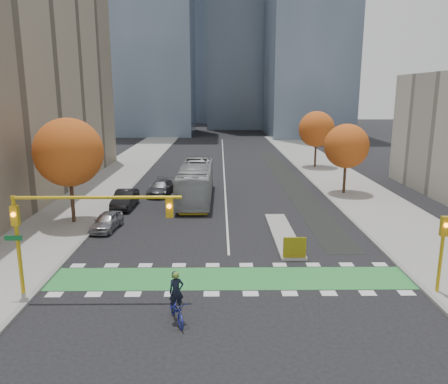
{
  "coord_description": "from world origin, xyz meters",
  "views": [
    {
      "loc": [
        -0.57,
        -20.94,
        10.01
      ],
      "look_at": [
        -0.25,
        9.86,
        3.0
      ],
      "focal_mm": 35.0,
      "sensor_mm": 36.0,
      "label": 1
    }
  ],
  "objects_px": {
    "traffic_signal_west": "(68,219)",
    "hazard_board": "(295,248)",
    "bus": "(196,182)",
    "tree_east_far": "(317,129)",
    "traffic_signal_east": "(442,243)",
    "cyclist": "(177,305)",
    "parked_car_a": "(107,221)",
    "tree_west": "(69,152)",
    "parked_car_c": "(161,188)",
    "tree_east_near": "(346,146)",
    "parked_car_b": "(125,199)"
  },
  "relations": [
    {
      "from": "bus",
      "to": "parked_car_a",
      "type": "distance_m",
      "value": 11.31
    },
    {
      "from": "tree_west",
      "to": "bus",
      "type": "distance_m",
      "value": 12.67
    },
    {
      "from": "parked_car_a",
      "to": "tree_east_far",
      "type": "bearing_deg",
      "value": 58.47
    },
    {
      "from": "tree_east_near",
      "to": "tree_west",
      "type": "bearing_deg",
      "value": -157.38
    },
    {
      "from": "tree_east_far",
      "to": "parked_car_a",
      "type": "height_order",
      "value": "tree_east_far"
    },
    {
      "from": "tree_east_near",
      "to": "tree_east_far",
      "type": "xyz_separation_m",
      "value": [
        0.5,
        16.0,
        0.38
      ]
    },
    {
      "from": "tree_east_near",
      "to": "cyclist",
      "type": "distance_m",
      "value": 29.3
    },
    {
      "from": "traffic_signal_west",
      "to": "parked_car_a",
      "type": "height_order",
      "value": "traffic_signal_west"
    },
    {
      "from": "traffic_signal_west",
      "to": "hazard_board",
      "type": "bearing_deg",
      "value": 21.55
    },
    {
      "from": "traffic_signal_east",
      "to": "parked_car_a",
      "type": "bearing_deg",
      "value": 150.74
    },
    {
      "from": "tree_west",
      "to": "parked_car_a",
      "type": "height_order",
      "value": "tree_west"
    },
    {
      "from": "traffic_signal_east",
      "to": "tree_west",
      "type": "bearing_deg",
      "value": 150.93
    },
    {
      "from": "traffic_signal_east",
      "to": "bus",
      "type": "height_order",
      "value": "traffic_signal_east"
    },
    {
      "from": "traffic_signal_east",
      "to": "parked_car_c",
      "type": "bearing_deg",
      "value": 127.26
    },
    {
      "from": "tree_east_far",
      "to": "parked_car_a",
      "type": "distance_m",
      "value": 35.27
    },
    {
      "from": "traffic_signal_east",
      "to": "tree_east_near",
      "type": "bearing_deg",
      "value": 86.19
    },
    {
      "from": "traffic_signal_east",
      "to": "parked_car_c",
      "type": "height_order",
      "value": "traffic_signal_east"
    },
    {
      "from": "tree_west",
      "to": "parked_car_a",
      "type": "bearing_deg",
      "value": -27.83
    },
    {
      "from": "cyclist",
      "to": "parked_car_b",
      "type": "distance_m",
      "value": 21.01
    },
    {
      "from": "cyclist",
      "to": "traffic_signal_west",
      "type": "bearing_deg",
      "value": 133.62
    },
    {
      "from": "tree_east_near",
      "to": "parked_car_a",
      "type": "relative_size",
      "value": 1.82
    },
    {
      "from": "tree_east_far",
      "to": "bus",
      "type": "distance_m",
      "value": 24.03
    },
    {
      "from": "tree_west",
      "to": "bus",
      "type": "height_order",
      "value": "tree_west"
    },
    {
      "from": "tree_west",
      "to": "parked_car_b",
      "type": "distance_m",
      "value": 7.47
    },
    {
      "from": "hazard_board",
      "to": "bus",
      "type": "height_order",
      "value": "bus"
    },
    {
      "from": "parked_car_a",
      "to": "parked_car_b",
      "type": "bearing_deg",
      "value": 96.41
    },
    {
      "from": "cyclist",
      "to": "bus",
      "type": "distance_m",
      "value": 23.0
    },
    {
      "from": "tree_east_near",
      "to": "bus",
      "type": "height_order",
      "value": "tree_east_near"
    },
    {
      "from": "hazard_board",
      "to": "parked_car_a",
      "type": "distance_m",
      "value": 14.41
    },
    {
      "from": "tree_east_near",
      "to": "traffic_signal_east",
      "type": "distance_m",
      "value": 22.66
    },
    {
      "from": "tree_east_far",
      "to": "cyclist",
      "type": "relative_size",
      "value": 3.21
    },
    {
      "from": "hazard_board",
      "to": "tree_east_near",
      "type": "relative_size",
      "value": 0.2
    },
    {
      "from": "cyclist",
      "to": "tree_west",
      "type": "bearing_deg",
      "value": 101.55
    },
    {
      "from": "cyclist",
      "to": "parked_car_a",
      "type": "bearing_deg",
      "value": 95.06
    },
    {
      "from": "tree_west",
      "to": "traffic_signal_west",
      "type": "xyz_separation_m",
      "value": [
        4.07,
        -12.51,
        -1.58
      ]
    },
    {
      "from": "parked_car_a",
      "to": "bus",
      "type": "bearing_deg",
      "value": 63.22
    },
    {
      "from": "tree_east_far",
      "to": "bus",
      "type": "height_order",
      "value": "tree_east_far"
    },
    {
      "from": "bus",
      "to": "parked_car_c",
      "type": "distance_m",
      "value": 4.3
    },
    {
      "from": "bus",
      "to": "tree_east_far",
      "type": "bearing_deg",
      "value": 50.42
    },
    {
      "from": "tree_east_far",
      "to": "parked_car_b",
      "type": "xyz_separation_m",
      "value": [
        -21.5,
        -21.16,
        -4.46
      ]
    },
    {
      "from": "bus",
      "to": "parked_car_a",
      "type": "bearing_deg",
      "value": -122.59
    },
    {
      "from": "parked_car_c",
      "to": "tree_east_near",
      "type": "bearing_deg",
      "value": 6.08
    },
    {
      "from": "tree_west",
      "to": "cyclist",
      "type": "bearing_deg",
      "value": -57.88
    },
    {
      "from": "parked_car_a",
      "to": "parked_car_c",
      "type": "height_order",
      "value": "parked_car_c"
    },
    {
      "from": "tree_east_near",
      "to": "parked_car_b",
      "type": "distance_m",
      "value": 22.01
    },
    {
      "from": "tree_west",
      "to": "bus",
      "type": "relative_size",
      "value": 0.66
    },
    {
      "from": "traffic_signal_east",
      "to": "parked_car_c",
      "type": "distance_m",
      "value": 28.15
    },
    {
      "from": "hazard_board",
      "to": "tree_east_near",
      "type": "height_order",
      "value": "tree_east_near"
    },
    {
      "from": "traffic_signal_east",
      "to": "cyclist",
      "type": "distance_m",
      "value": 13.4
    },
    {
      "from": "hazard_board",
      "to": "traffic_signal_east",
      "type": "xyz_separation_m",
      "value": [
        6.5,
        -4.71,
        1.93
      ]
    }
  ]
}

